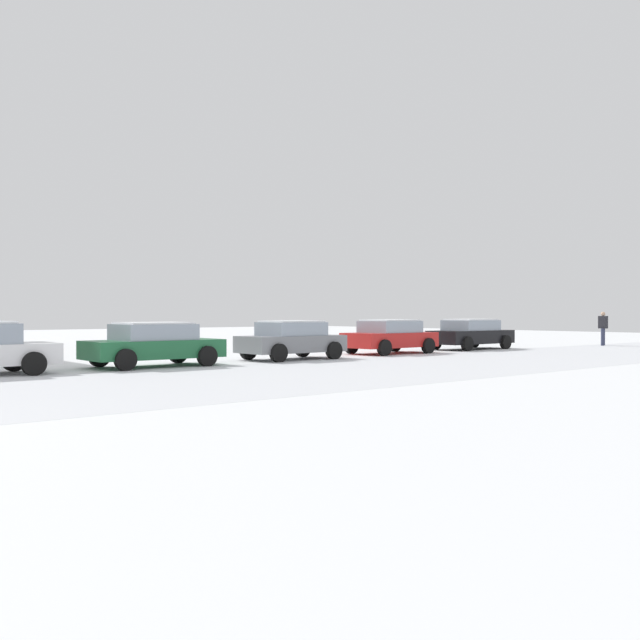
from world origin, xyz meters
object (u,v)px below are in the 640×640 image
object	(u,v)px
parked_car_gray	(291,340)
parked_car_green	(154,344)
pedestrian_crossing	(603,326)
parked_car_black	(471,334)
parked_car_red	(390,336)

from	to	relation	value
parked_car_gray	parked_car_green	bearing A→B (deg)	179.72
parked_car_gray	pedestrian_crossing	bearing A→B (deg)	-4.96
parked_car_green	parked_car_black	bearing A→B (deg)	1.25
parked_car_green	pedestrian_crossing	bearing A→B (deg)	-3.93
pedestrian_crossing	parked_car_black	bearing A→B (deg)	166.22
parked_car_green	parked_car_gray	world-z (taller)	parked_car_gray
parked_car_green	parked_car_gray	xyz separation A→B (m)	(5.37, -0.03, 0.01)
parked_car_green	parked_car_black	world-z (taller)	parked_car_black
parked_car_red	parked_car_black	world-z (taller)	parked_car_red
parked_car_green	pedestrian_crossing	distance (m)	24.42
parked_car_gray	parked_car_red	bearing A→B (deg)	3.46
parked_car_gray	pedestrian_crossing	world-z (taller)	pedestrian_crossing
pedestrian_crossing	parked_car_gray	bearing A→B (deg)	175.04
parked_car_red	pedestrian_crossing	xyz separation A→B (m)	(13.62, -1.97, 0.30)
parked_car_green	parked_car_red	world-z (taller)	parked_car_red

